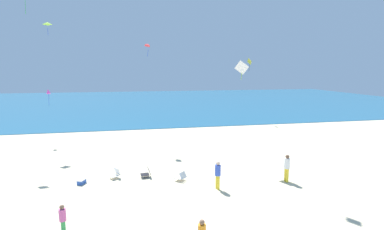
{
  "coord_description": "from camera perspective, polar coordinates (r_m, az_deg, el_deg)",
  "views": [
    {
      "loc": [
        -3.62,
        -10.62,
        7.04
      ],
      "look_at": [
        0.0,
        7.49,
        4.09
      ],
      "focal_mm": 26.54,
      "sensor_mm": 36.0,
      "label": 1
    }
  ],
  "objects": [
    {
      "name": "kite_magenta",
      "position": [
        30.44,
        -26.92,
        4.23
      ],
      "size": [
        0.56,
        0.6,
        1.63
      ],
      "rotation": [
        0.0,
        0.0,
        0.56
      ],
      "color": "#DB3DA8"
    },
    {
      "name": "kite_red",
      "position": [
        27.13,
        -8.83,
        13.73
      ],
      "size": [
        0.7,
        0.74,
        1.23
      ],
      "rotation": [
        0.0,
        0.0,
        5.27
      ],
      "color": "red"
    },
    {
      "name": "ground_plane",
      "position": [
        22.09,
        -1.3,
        -9.5
      ],
      "size": [
        120.0,
        120.0,
        0.0
      ],
      "primitive_type": "plane",
      "color": "beige"
    },
    {
      "name": "person_5",
      "position": [
        19.13,
        18.53,
        -9.74
      ],
      "size": [
        0.38,
        0.38,
        1.77
      ],
      "rotation": [
        0.0,
        0.0,
        3.23
      ],
      "color": "yellow",
      "rests_on": "ground_plane"
    },
    {
      "name": "kite_white",
      "position": [
        21.39,
        9.95,
        9.35
      ],
      "size": [
        0.88,
        0.75,
        1.42
      ],
      "rotation": [
        0.0,
        0.0,
        2.04
      ],
      "color": "white"
    },
    {
      "name": "beach_chair_far_right",
      "position": [
        18.58,
        -2.21,
        -12.24
      ],
      "size": [
        0.87,
        0.86,
        0.58
      ],
      "rotation": [
        0.0,
        0.0,
        2.42
      ],
      "color": "white",
      "rests_on": "ground_plane"
    },
    {
      "name": "person_2",
      "position": [
        13.91,
        -24.55,
        -18.35
      ],
      "size": [
        0.39,
        0.39,
        1.42
      ],
      "rotation": [
        0.0,
        0.0,
        0.61
      ],
      "color": "green",
      "rests_on": "ground_plane"
    },
    {
      "name": "beach_chair_far_left",
      "position": [
        19.37,
        -9.09,
        -11.41
      ],
      "size": [
        0.7,
        0.6,
        0.63
      ],
      "rotation": [
        0.0,
        0.0,
        3.23
      ],
      "color": "black",
      "rests_on": "ground_plane"
    },
    {
      "name": "cooler_box",
      "position": [
        19.42,
        -21.31,
        -12.37
      ],
      "size": [
        0.54,
        0.63,
        0.28
      ],
      "rotation": [
        0.0,
        0.0,
        1.13
      ],
      "color": "#2D56B7",
      "rests_on": "ground_plane"
    },
    {
      "name": "kite_lime",
      "position": [
        29.53,
        -27.08,
        16.07
      ],
      "size": [
        0.62,
        0.47,
        1.18
      ],
      "rotation": [
        0.0,
        0.0,
        0.03
      ],
      "color": "#99DB33"
    },
    {
      "name": "ocean_water",
      "position": [
        63.96,
        -8.0,
        2.71
      ],
      "size": [
        120.0,
        60.0,
        0.05
      ],
      "primitive_type": "cube",
      "color": "#236084",
      "rests_on": "ground_plane"
    },
    {
      "name": "beach_chair_near_camera",
      "position": [
        19.63,
        -15.11,
        -11.27
      ],
      "size": [
        0.75,
        0.73,
        0.67
      ],
      "rotation": [
        0.0,
        0.0,
        3.78
      ],
      "color": "white",
      "rests_on": "ground_plane"
    },
    {
      "name": "kite_yellow",
      "position": [
        40.04,
        11.46,
        10.43
      ],
      "size": [
        0.42,
        0.97,
        1.81
      ],
      "rotation": [
        0.0,
        0.0,
        1.36
      ],
      "color": "yellow"
    },
    {
      "name": "person_3",
      "position": [
        17.18,
        5.2,
        -11.57
      ],
      "size": [
        0.41,
        0.41,
        1.71
      ],
      "rotation": [
        0.0,
        0.0,
        3.37
      ],
      "color": "yellow",
      "rests_on": "ground_plane"
    }
  ]
}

